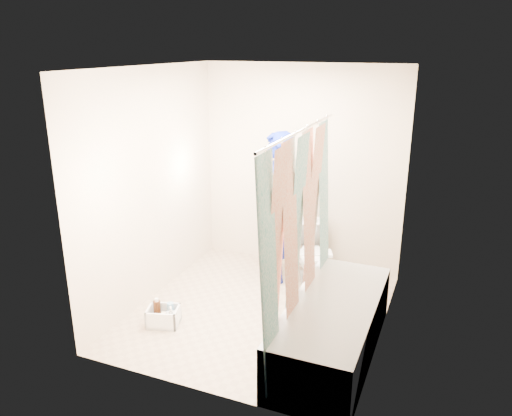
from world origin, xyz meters
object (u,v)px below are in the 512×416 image
at_px(bathtub, 332,327).
at_px(toilet, 312,254).
at_px(plumber, 276,208).
at_px(cleaning_caddy, 164,317).

height_order(bathtub, toilet, toilet).
bearing_deg(bathtub, plumber, 128.62).
height_order(bathtub, plumber, plumber).
distance_m(toilet, cleaning_caddy, 1.80).
relative_size(toilet, plumber, 0.39).
xyz_separation_m(bathtub, toilet, (-0.56, 1.29, 0.07)).
bearing_deg(toilet, plumber, 166.68).
bearing_deg(plumber, bathtub, 9.94).
distance_m(bathtub, plumber, 1.67).
bearing_deg(toilet, bathtub, -88.26).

